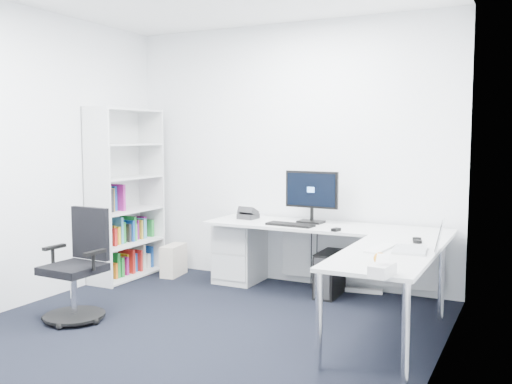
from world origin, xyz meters
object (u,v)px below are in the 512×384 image
at_px(bookshelf, 126,194).
at_px(laptop, 410,235).
at_px(l_desk, 312,267).
at_px(task_chair, 73,266).
at_px(monitor, 311,196).

height_order(bookshelf, laptop, bookshelf).
distance_m(l_desk, bookshelf, 2.25).
xyz_separation_m(bookshelf, task_chair, (0.56, -1.37, -0.45)).
xyz_separation_m(l_desk, task_chair, (-1.62, -1.32, 0.12)).
xyz_separation_m(bookshelf, monitor, (2.00, 0.36, 0.03)).
bearing_deg(task_chair, l_desk, 41.54).
height_order(bookshelf, task_chair, bookshelf).
height_order(bookshelf, monitor, bookshelf).
distance_m(l_desk, monitor, 0.76).
height_order(l_desk, bookshelf, bookshelf).
xyz_separation_m(task_chair, monitor, (1.44, 1.73, 0.48)).
bearing_deg(l_desk, laptop, -29.51).
distance_m(l_desk, laptop, 1.22).
height_order(monitor, laptop, monitor).
bearing_deg(bookshelf, monitor, 10.30).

